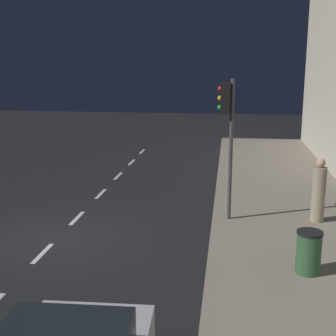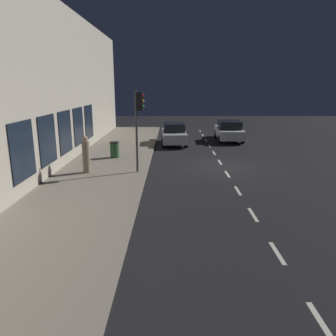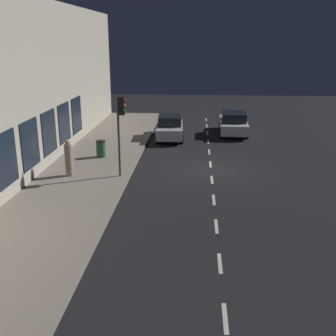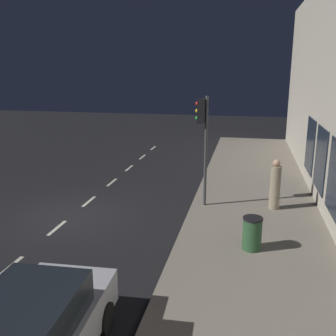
# 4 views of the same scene
# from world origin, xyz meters

# --- Properties ---
(ground_plane) EXTENTS (60.00, 60.00, 0.00)m
(ground_plane) POSITION_xyz_m (0.00, 0.00, 0.00)
(ground_plane) COLOR black
(sidewalk) EXTENTS (4.50, 32.00, 0.15)m
(sidewalk) POSITION_xyz_m (6.25, 0.00, 0.07)
(sidewalk) COLOR gray
(sidewalk) RESTS_ON ground
(lane_centre_line) EXTENTS (0.12, 27.20, 0.01)m
(lane_centre_line) POSITION_xyz_m (0.00, -1.00, 0.00)
(lane_centre_line) COLOR beige
(lane_centre_line) RESTS_ON ground
(traffic_light) EXTENTS (0.45, 0.32, 3.94)m
(traffic_light) POSITION_xyz_m (4.34, 1.74, 3.04)
(traffic_light) COLOR #424244
(traffic_light) RESTS_ON sidewalk
(pedestrian_0) EXTENTS (0.52, 0.52, 1.80)m
(pedestrian_0) POSITION_xyz_m (6.93, 1.86, 0.99)
(pedestrian_0) COLOR gray
(pedestrian_0) RESTS_ON sidewalk
(trash_bin) EXTENTS (0.55, 0.55, 0.93)m
(trash_bin) POSITION_xyz_m (6.15, -1.54, 0.62)
(trash_bin) COLOR #2D5633
(trash_bin) RESTS_ON sidewalk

